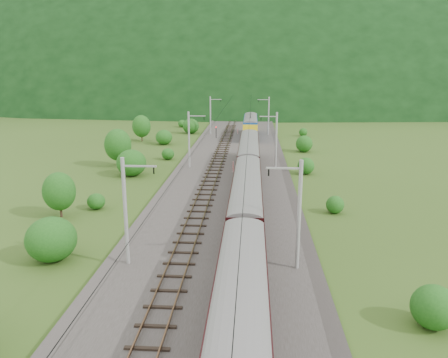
{
  "coord_description": "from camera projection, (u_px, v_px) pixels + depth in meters",
  "views": [
    {
      "loc": [
        2.84,
        -29.26,
        14.44
      ],
      "look_at": [
        -0.16,
        16.5,
        2.6
      ],
      "focal_mm": 35.0,
      "sensor_mm": 36.0,
      "label": 1
    }
  ],
  "objects": [
    {
      "name": "mountain_main",
      "position": [
        249.0,
        89.0,
        283.26
      ],
      "size": [
        504.0,
        360.0,
        244.0
      ],
      "primitive_type": "ellipsoid",
      "color": "black",
      "rests_on": "ground"
    },
    {
      "name": "hazard_post_far",
      "position": [
        233.0,
        167.0,
        60.19
      ],
      "size": [
        0.16,
        0.16,
        1.46
      ],
      "primitive_type": "cylinder",
      "color": "red",
      "rests_on": "railbed"
    },
    {
      "name": "train",
      "position": [
        247.0,
        189.0,
        40.64
      ],
      "size": [
        2.81,
        112.78,
        4.87
      ],
      "color": "black",
      "rests_on": "ground"
    },
    {
      "name": "overhead_wires",
      "position": [
        221.0,
        149.0,
        39.95
      ],
      "size": [
        4.83,
        198.0,
        0.03
      ],
      "color": "black",
      "rests_on": "ground"
    },
    {
      "name": "railbed",
      "position": [
        221.0,
        221.0,
        41.68
      ],
      "size": [
        14.0,
        220.0,
        0.3
      ],
      "primitive_type": "cube",
      "color": "#38332D",
      "rests_on": "ground"
    },
    {
      "name": "catenary_left",
      "position": [
        190.0,
        138.0,
        62.24
      ],
      "size": [
        2.54,
        192.28,
        8.0
      ],
      "color": "gray",
      "rests_on": "railbed"
    },
    {
      "name": "hazard_post_near",
      "position": [
        238.0,
        131.0,
        94.44
      ],
      "size": [
        0.14,
        0.14,
        1.3
      ],
      "primitive_type": "cylinder",
      "color": "red",
      "rests_on": "railbed"
    },
    {
      "name": "vegetation_left",
      "position": [
        86.0,
        189.0,
        44.26
      ],
      "size": [
        12.4,
        146.78,
        6.37
      ],
      "color": "#1C5115",
      "rests_on": "ground"
    },
    {
      "name": "track_right",
      "position": [
        246.0,
        219.0,
        41.48
      ],
      "size": [
        2.4,
        220.0,
        0.27
      ],
      "color": "brown",
      "rests_on": "railbed"
    },
    {
      "name": "vegetation_right",
      "position": [
        400.0,
        278.0,
        27.9
      ],
      "size": [
        6.74,
        104.29,
        3.2
      ],
      "color": "#1C5115",
      "rests_on": "ground"
    },
    {
      "name": "signal",
      "position": [
        216.0,
        131.0,
        88.81
      ],
      "size": [
        0.25,
        0.25,
        2.29
      ],
      "color": "black",
      "rests_on": "railbed"
    },
    {
      "name": "track_left",
      "position": [
        196.0,
        218.0,
        41.78
      ],
      "size": [
        2.4,
        220.0,
        0.27
      ],
      "color": "brown",
      "rests_on": "railbed"
    },
    {
      "name": "catenary_right",
      "position": [
        276.0,
        139.0,
        61.46
      ],
      "size": [
        2.54,
        192.28,
        8.0
      ],
      "color": "gray",
      "rests_on": "railbed"
    },
    {
      "name": "ground",
      "position": [
        212.0,
        269.0,
        32.06
      ],
      "size": [
        600.0,
        600.0,
        0.0
      ],
      "primitive_type": "plane",
      "color": "#304916",
      "rests_on": "ground"
    },
    {
      "name": "mountain_ridge",
      "position": [
        91.0,
        86.0,
        329.53
      ],
      "size": [
        336.0,
        280.0,
        132.0
      ],
      "primitive_type": "ellipsoid",
      "color": "black",
      "rests_on": "ground"
    }
  ]
}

